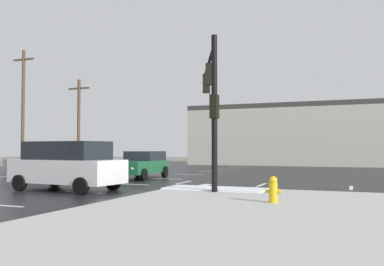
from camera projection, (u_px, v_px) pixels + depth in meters
name	position (u px, v px, depth m)	size (l,w,h in m)	color
ground_plane	(149.00, 182.00, 21.93)	(120.00, 120.00, 0.00)	slate
road_asphalt	(149.00, 181.00, 21.94)	(44.00, 44.00, 0.02)	black
snow_strip_curbside	(215.00, 189.00, 16.38)	(4.00, 1.60, 0.06)	white
lane_markings	(158.00, 184.00, 20.21)	(36.15, 36.15, 0.01)	silver
traffic_signal_mast	(211.00, 92.00, 17.24)	(2.46, 5.52, 5.92)	black
fire_hydrant	(273.00, 189.00, 12.37)	(0.48, 0.26, 0.79)	gold
strip_building_background	(295.00, 135.00, 44.41)	(21.67, 8.00, 6.37)	beige
sedan_green	(142.00, 164.00, 24.20)	(2.25, 4.62, 1.58)	#195933
suv_white	(67.00, 165.00, 17.13)	(4.96, 2.50, 2.03)	white
sedan_grey	(43.00, 162.00, 27.47)	(4.65, 2.32, 1.58)	slate
utility_pole_far	(23.00, 107.00, 35.67)	(2.20, 0.28, 10.28)	brown
utility_pole_distant	(79.00, 121.00, 37.29)	(2.20, 0.28, 8.01)	brown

